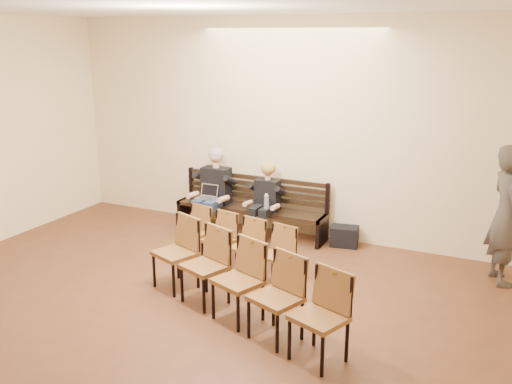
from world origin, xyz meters
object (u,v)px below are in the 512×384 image
Objects in this scene: bench at (250,220)px; bag at (344,236)px; laptop at (206,201)px; water_bottle at (266,209)px; chair_row_front at (233,244)px; seated_man at (213,190)px; passerby at (508,205)px; seated_woman at (265,205)px; chair_row_back at (238,282)px.

bag is (1.59, 0.10, -0.07)m from bench.
water_bottle is at bearing 1.76° from laptop.
bag is at bearing 20.05° from water_bottle.
bag is at bearing 12.48° from laptop.
chair_row_front is at bearing -88.85° from water_bottle.
passerby reaches higher than seated_man.
water_bottle is at bearing 102.69° from chair_row_front.
seated_woman reaches higher than water_bottle.
chair_row_back is at bearing -72.93° from water_bottle.
seated_woman is 4.50× the size of water_bottle.
seated_man is at bearing 63.75° from passerby.
laptop is 2.32m from bag.
chair_row_back reaches higher than laptop.
seated_man reaches higher than laptop.
bench is at bearing 118.63° from chair_row_front.
water_bottle is (1.06, -0.20, -0.12)m from seated_man.
passerby reaches higher than chair_row_back.
passerby reaches higher than bench.
bench is at bearing 159.64° from seated_woman.
laptop is 0.16× the size of chair_row_front.
chair_row_back reaches higher than water_bottle.
bench is 3.97m from passerby.
seated_woman is 1.35m from bag.
water_bottle reaches higher than laptop.
laptop is (-0.66, -0.31, 0.34)m from bench.
passerby is (3.54, -0.17, 0.52)m from seated_woman.
bag is at bearing 3.60° from bench.
seated_man is 0.73× the size of chair_row_front.
bench is at bearing 61.63° from passerby.
laptop is at bearing 179.73° from water_bottle.
seated_man is at bearing 180.00° from seated_woman.
passerby is at bearing -4.26° from bench.
water_bottle is 3.46m from passerby.
water_bottle is at bearing -60.13° from seated_woman.
seated_man reaches higher than chair_row_front.
chair_row_front reaches higher than bag.
seated_man reaches higher than seated_woman.
bench is 2.33× the size of seated_woman.
passerby is at bearing -2.71° from seated_woman.
bag is (2.25, 0.41, -0.41)m from laptop.
water_bottle is (0.44, -0.32, 0.35)m from bench.
laptop is (-0.98, -0.19, 0.00)m from seated_woman.
bench is 2.99m from chair_row_back.
seated_woman is at bearing 128.66° from chair_row_back.
bench is 0.65m from water_bottle.
water_bottle is 1.29m from bag.
seated_woman is at bearing 63.18° from passerby.
bench is at bearing -176.40° from bag.
seated_man reaches higher than chair_row_back.
bag is (1.15, 0.42, -0.42)m from water_bottle.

